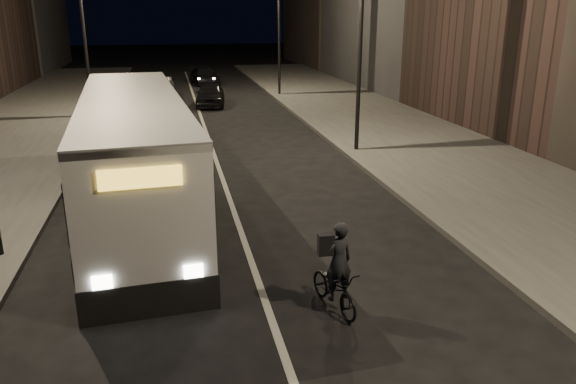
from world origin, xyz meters
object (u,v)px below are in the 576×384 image
car_mid (159,88)px  car_near (210,94)px  cyclist_on_bicycle (336,281)px  car_far (205,76)px  streetlight_left_far (87,12)px  streetlight_right_mid (355,13)px  streetlight_right_far (275,12)px  city_bus (135,150)px

car_mid → car_near: bearing=140.1°
cyclist_on_bicycle → car_far: size_ratio=0.42×
streetlight_left_far → car_far: 15.67m
streetlight_right_mid → car_mid: size_ratio=1.80×
car_mid → streetlight_left_far: bearing=65.7°
car_mid → cyclist_on_bicycle: bearing=101.2°
streetlight_left_far → car_near: 8.25m
streetlight_right_far → streetlight_left_far: size_ratio=1.00×
streetlight_right_mid → streetlight_right_far: same height
cyclist_on_bicycle → streetlight_left_far: bearing=93.4°
cyclist_on_bicycle → car_near: size_ratio=0.45×
streetlight_right_far → car_far: (-4.16, 7.44, -4.73)m
city_bus → streetlight_left_far: bearing=95.8°
city_bus → car_mid: bearing=84.5°
car_near → car_mid: size_ratio=0.90×
car_mid → car_far: bearing=-109.6°
cyclist_on_bicycle → car_far: bearing=76.6°
streetlight_right_mid → car_near: size_ratio=1.99×
city_bus → car_far: size_ratio=2.84×
streetlight_left_far → city_bus: (2.71, -15.26, -3.58)m
streetlight_right_mid → streetlight_right_far: size_ratio=1.00×
streetlight_right_far → car_mid: size_ratio=1.80×
car_near → streetlight_right_mid: bearing=-64.3°
streetlight_left_far → car_far: streetlight_left_far is taller
streetlight_right_mid → cyclist_on_bicycle: streetlight_right_mid is taller
streetlight_right_mid → car_mid: streetlight_right_mid is taller
streetlight_right_far → cyclist_on_bicycle: (-4.08, -27.71, -4.75)m
streetlight_left_far → cyclist_on_bicycle: bearing=-73.1°
cyclist_on_bicycle → city_bus: bearing=107.5°
streetlight_right_far → city_bus: (-7.95, -21.26, -3.58)m
cyclist_on_bicycle → car_mid: cyclist_on_bicycle is taller
city_bus → car_near: bearing=75.1°
streetlight_right_far → car_near: size_ratio=1.99×
streetlight_right_mid → city_bus: streetlight_right_mid is taller
streetlight_right_far → car_near: streetlight_right_far is taller
cyclist_on_bicycle → car_near: bearing=77.5°
streetlight_right_far → cyclist_on_bicycle: 28.41m
streetlight_left_far → car_mid: streetlight_left_far is taller
car_far → city_bus: bearing=-105.0°
car_mid → car_far: car_mid is taller
city_bus → car_far: (3.79, 28.71, -1.15)m
city_bus → car_mid: city_bus is taller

